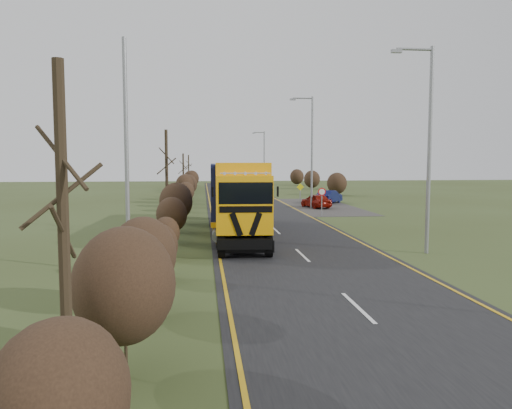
{
  "coord_description": "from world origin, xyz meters",
  "views": [
    {
      "loc": [
        -4.43,
        -25.66,
        4.23
      ],
      "look_at": [
        -1.45,
        1.87,
        1.81
      ],
      "focal_mm": 35.0,
      "sensor_mm": 36.0,
      "label": 1
    }
  ],
  "objects_px": {
    "car_blue_sedan": "(329,197)",
    "speed_sign": "(322,197)",
    "streetlight_near": "(427,141)",
    "car_red_hatchback": "(316,201)",
    "lorry": "(235,194)"
  },
  "relations": [
    {
      "from": "car_blue_sedan",
      "to": "speed_sign",
      "type": "height_order",
      "value": "speed_sign"
    },
    {
      "from": "streetlight_near",
      "to": "car_red_hatchback",
      "type": "bearing_deg",
      "value": 89.74
    },
    {
      "from": "lorry",
      "to": "car_red_hatchback",
      "type": "bearing_deg",
      "value": 64.18
    },
    {
      "from": "speed_sign",
      "to": "car_blue_sedan",
      "type": "bearing_deg",
      "value": 72.68
    },
    {
      "from": "lorry",
      "to": "car_red_hatchback",
      "type": "relative_size",
      "value": 4.0
    },
    {
      "from": "lorry",
      "to": "speed_sign",
      "type": "distance_m",
      "value": 11.62
    },
    {
      "from": "car_red_hatchback",
      "to": "car_blue_sedan",
      "type": "relative_size",
      "value": 0.94
    },
    {
      "from": "streetlight_near",
      "to": "speed_sign",
      "type": "bearing_deg",
      "value": 93.69
    },
    {
      "from": "car_blue_sedan",
      "to": "streetlight_near",
      "type": "bearing_deg",
      "value": 120.49
    },
    {
      "from": "car_red_hatchback",
      "to": "speed_sign",
      "type": "xyz_separation_m",
      "value": [
        -1.11,
        -6.7,
        0.87
      ]
    },
    {
      "from": "car_red_hatchback",
      "to": "lorry",
      "type": "bearing_deg",
      "value": 47.07
    },
    {
      "from": "car_blue_sedan",
      "to": "streetlight_near",
      "type": "distance_m",
      "value": 27.27
    },
    {
      "from": "lorry",
      "to": "car_blue_sedan",
      "type": "distance_m",
      "value": 22.93
    },
    {
      "from": "lorry",
      "to": "streetlight_near",
      "type": "relative_size",
      "value": 1.61
    },
    {
      "from": "speed_sign",
      "to": "lorry",
      "type": "bearing_deg",
      "value": -128.76
    }
  ]
}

